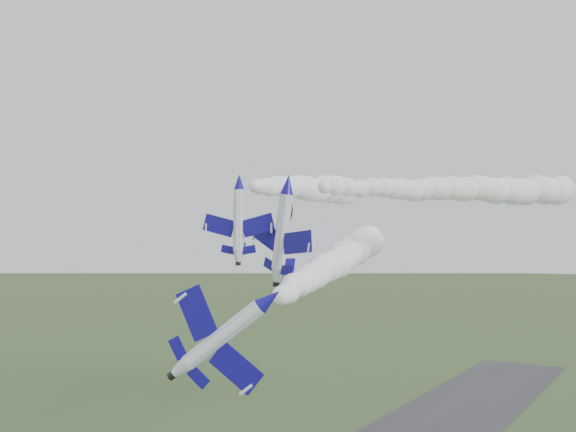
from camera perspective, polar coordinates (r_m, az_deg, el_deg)
name	(u,v)px	position (r m, az deg, el deg)	size (l,w,h in m)	color
jet_lead	(270,298)	(53.64, -1.61, -7.34)	(6.75, 11.87, 8.01)	white
smoke_trail_jet_lead	(343,257)	(94.61, 4.88, -3.68)	(5.94, 78.87, 5.94)	silver
jet_pair_left	(239,182)	(81.04, -4.39, 3.08)	(9.77, 11.47, 2.84)	white
smoke_trail_jet_pair_left	(310,188)	(108.32, 1.93, 2.47)	(5.43, 53.44, 5.43)	silver
jet_pair_right	(287,184)	(77.88, -0.08, 2.85)	(11.50, 13.54, 3.83)	white
smoke_trail_jet_pair_right	(462,190)	(102.45, 15.23, 2.28)	(5.09, 61.10, 5.09)	silver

